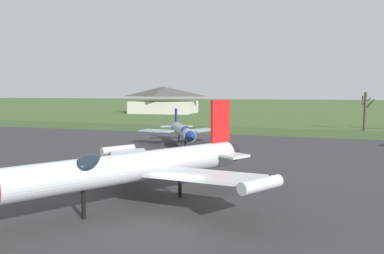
% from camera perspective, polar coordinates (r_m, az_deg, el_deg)
% --- Properties ---
extents(ground_plane, '(600.00, 600.00, 0.00)m').
position_cam_1_polar(ground_plane, '(18.56, -3.03, -14.71)').
color(ground_plane, '#425B2D').
extents(asphalt_apron, '(94.38, 47.45, 0.05)m').
position_cam_1_polar(asphalt_apron, '(31.78, 6.25, -6.18)').
color(asphalt_apron, '#333335').
rests_on(asphalt_apron, ground).
extents(grass_verge_strip, '(154.38, 12.00, 0.06)m').
position_cam_1_polar(grass_verge_strip, '(60.88, 11.95, -0.73)').
color(grass_verge_strip, '#384F28').
rests_on(grass_verge_strip, ground).
extents(jet_fighter_front_left, '(9.17, 12.45, 4.21)m').
position_cam_1_polar(jet_fighter_front_left, '(43.63, -1.45, -0.58)').
color(jet_fighter_front_left, '#8EA3B2').
rests_on(jet_fighter_front_left, ground).
extents(info_placard_front_left, '(0.53, 0.29, 1.05)m').
position_cam_1_polar(info_placard_front_left, '(36.93, -0.72, -3.55)').
color(info_placard_front_left, black).
rests_on(info_placard_front_left, ground).
extents(jet_fighter_rear_left, '(13.25, 14.84, 5.84)m').
position_cam_1_polar(jet_fighter_rear_left, '(20.79, -8.94, -5.91)').
color(jet_fighter_rear_left, silver).
rests_on(jet_fighter_rear_left, ground).
extents(bare_tree_far_left, '(1.96, 1.87, 6.30)m').
position_cam_1_polar(bare_tree_far_left, '(67.58, 24.71, 2.34)').
color(bare_tree_far_left, '#42382D').
rests_on(bare_tree_far_left, ground).
extents(visitor_building, '(19.40, 14.24, 7.92)m').
position_cam_1_polar(visitor_building, '(112.91, -4.28, 4.15)').
color(visitor_building, beige).
rests_on(visitor_building, ground).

